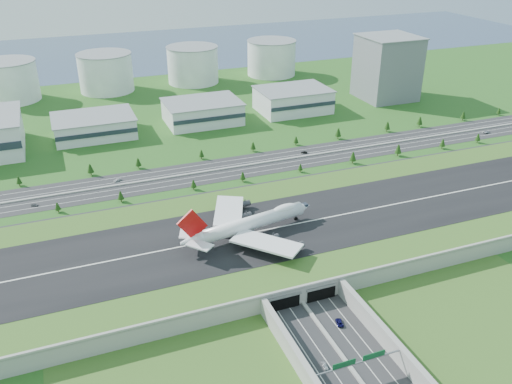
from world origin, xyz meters
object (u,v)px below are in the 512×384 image
object	(u,v)px
fuel_tank_a	(9,81)
boeing_747	(249,223)
car_0	(325,365)
car_7	(117,180)
office_tower	(387,68)
car_2	(339,322)
car_6	(486,132)
car_4	(35,205)
car_5	(304,152)

from	to	relation	value
fuel_tank_a	boeing_747	world-z (taller)	fuel_tank_a
car_0	car_7	bearing A→B (deg)	108.25
office_tower	car_2	distance (m)	326.01
office_tower	car_6	distance (m)	113.67
car_2	boeing_747	bearing A→B (deg)	-63.35
fuel_tank_a	car_6	xyz separation A→B (m)	(341.62, -223.39, -16.54)
car_4	car_2	bearing A→B (deg)	-121.72
boeing_747	car_2	world-z (taller)	boeing_747
car_4	car_6	xyz separation A→B (m)	(326.96, 1.37, 0.15)
office_tower	car_4	xyz separation A→B (m)	(-305.34, -109.76, -26.69)
car_4	car_7	distance (m)	51.77
car_0	car_4	world-z (taller)	car_0
car_2	car_5	xyz separation A→B (m)	(64.79, 167.72, -0.03)
fuel_tank_a	car_2	bearing A→B (deg)	-71.24
boeing_747	car_0	distance (m)	86.27
office_tower	car_2	xyz separation A→B (m)	(-191.85, -262.23, -26.63)
car_0	car_7	xyz separation A→B (m)	(-47.73, 188.01, 0.02)
fuel_tank_a	car_0	distance (m)	412.00
fuel_tank_a	car_5	world-z (taller)	fuel_tank_a
car_2	car_6	xyz separation A→B (m)	(213.47, 153.84, 0.08)
boeing_747	car_7	world-z (taller)	boeing_747
fuel_tank_a	car_2	world-z (taller)	fuel_tank_a
car_0	car_2	size ratio (longest dim) A/B	0.79
boeing_747	car_5	xyz separation A→B (m)	(79.03, 101.63, -13.65)
office_tower	car_0	bearing A→B (deg)	-126.55
car_6	car_2	bearing A→B (deg)	112.17
car_5	car_4	bearing A→B (deg)	-62.54
car_5	car_7	world-z (taller)	car_7
car_4	car_7	xyz separation A→B (m)	(49.08, 16.48, 0.06)
boeing_747	car_0	size ratio (longest dim) A/B	17.16
car_7	car_0	bearing A→B (deg)	-10.25
fuel_tank_a	car_7	bearing A→B (deg)	-72.99
boeing_747	car_7	size ratio (longest dim) A/B	14.29
car_2	office_tower	bearing A→B (deg)	-111.70
car_2	car_7	distance (m)	180.81
office_tower	car_5	bearing A→B (deg)	-143.36
car_5	boeing_747	bearing A→B (deg)	-15.30
car_2	car_5	size ratio (longest dim) A/B	1.23
boeing_747	car_4	size ratio (longest dim) A/B	18.32
fuel_tank_a	car_5	xyz separation A→B (m)	(192.94, -209.51, -16.65)
fuel_tank_a	car_7	world-z (taller)	fuel_tank_a
car_5	car_7	distance (m)	129.21
car_0	car_6	distance (m)	287.87
boeing_747	car_6	distance (m)	244.42
car_0	car_2	world-z (taller)	car_2
boeing_747	fuel_tank_a	bearing A→B (deg)	99.77
fuel_tank_a	boeing_747	distance (m)	331.35
car_5	car_7	size ratio (longest dim) A/B	0.85
car_2	car_7	world-z (taller)	car_2
car_6	car_7	world-z (taller)	car_6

